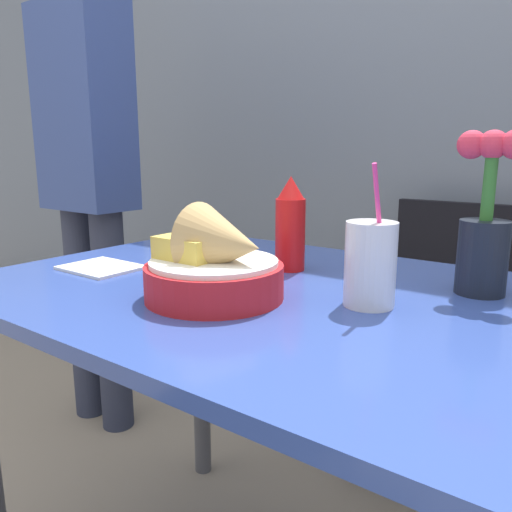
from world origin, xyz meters
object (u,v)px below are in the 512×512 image
Objects in this scene: food_basket at (217,265)px; flower_vase at (485,227)px; chair_far_window at (446,312)px; ketchup_bottle at (290,225)px; person_standing at (87,165)px; drink_cup at (369,267)px.

food_basket is 0.44m from flower_vase.
chair_far_window is 4.37× the size of ketchup_bottle.
flower_vase is 1.29m from person_standing.
food_basket is at bearing -152.38° from drink_cup.
person_standing is at bearing 168.12° from ketchup_bottle.
person_standing is (-1.06, -0.50, 0.44)m from chair_far_window.
ketchup_bottle is (-0.13, -0.69, 0.34)m from chair_far_window.
ketchup_bottle is 0.26m from drink_cup.
chair_far_window is 3.05× the size of flower_vase.
food_basket is 0.24m from drink_cup.
chair_far_window is 3.63× the size of food_basket.
drink_cup is (0.23, -0.13, -0.03)m from ketchup_bottle.
ketchup_bottle is 0.85× the size of drink_cup.
chair_far_window is 0.99m from food_basket.
chair_far_window is at bearing 25.12° from person_standing.
person_standing is at bearing 164.25° from drink_cup.
flower_vase is (0.33, 0.29, 0.06)m from food_basket.
flower_vase is at bearing 7.38° from ketchup_bottle.
chair_far_window is 0.51× the size of person_standing.
drink_cup is 0.82× the size of flower_vase.
person_standing is (-0.93, 0.20, 0.10)m from ketchup_bottle.
ketchup_bottle reaches higher than chair_far_window.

